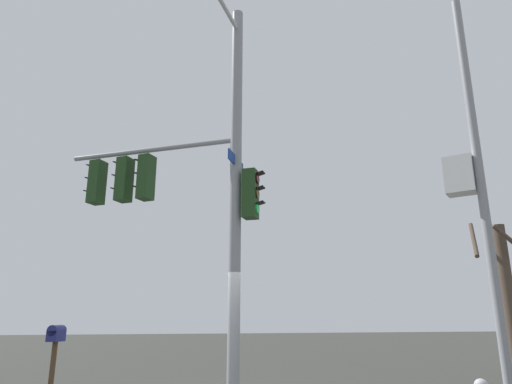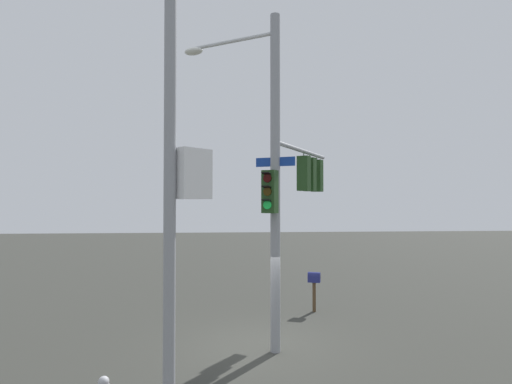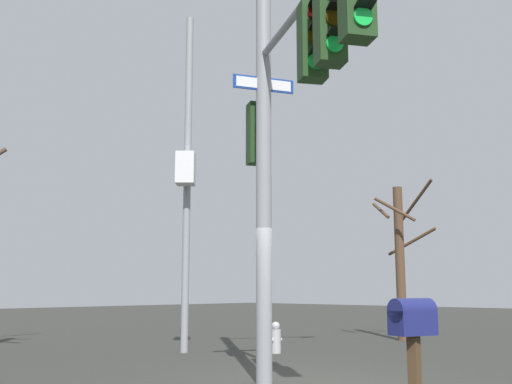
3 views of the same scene
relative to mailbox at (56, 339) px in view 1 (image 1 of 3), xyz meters
name	(u,v)px [view 1 (image 1 of 3)]	position (x,y,z in m)	size (l,w,h in m)	color
main_signal_pole_assembly	(195,171)	(-1.48, -2.85, 3.72)	(4.88, 4.48, 8.95)	gray
secondary_pole_assembly	(472,179)	(-3.90, -8.24, 3.18)	(0.71, 0.71, 8.45)	gray
mailbox	(56,339)	(0.00, 0.00, 0.00)	(0.49, 0.37, 1.41)	#4C3823
bare_tree_across_street	(508,289)	(-0.20, -12.00, 1.26)	(2.15, 2.17, 5.23)	#4C3D32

